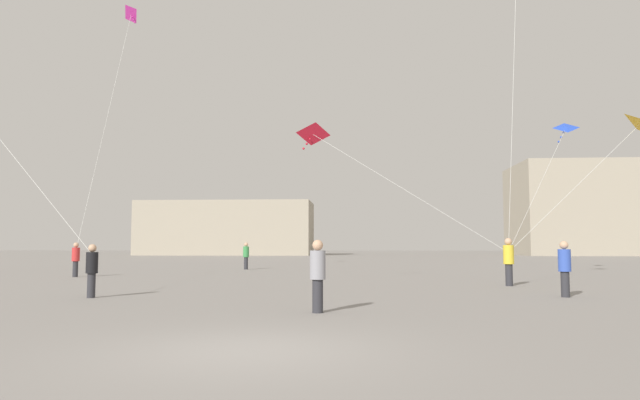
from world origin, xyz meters
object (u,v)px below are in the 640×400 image
(kite_amber_delta, at_px, (639,125))
(building_left_hall, at_px, (227,229))
(person_in_yellow, at_px, (509,260))
(person_in_black, at_px, (92,268))
(person_in_blue, at_px, (565,266))
(kite_crimson_delta, at_px, (316,137))
(kite_cobalt_delta, at_px, (564,131))
(building_centre_hall, at_px, (573,210))
(person_in_grey, at_px, (318,273))
(person_in_green, at_px, (246,255))
(person_in_red, at_px, (76,258))
(kite_magenta_delta, at_px, (131,19))

(kite_amber_delta, height_order, building_left_hall, building_left_hall)
(person_in_yellow, xyz_separation_m, kite_amber_delta, (5.42, 0.58, 5.35))
(person_in_black, distance_m, person_in_blue, 14.43)
(kite_crimson_delta, bearing_deg, person_in_yellow, -9.14)
(kite_cobalt_delta, bearing_deg, kite_amber_delta, -77.08)
(building_left_hall, relative_size, building_centre_hall, 1.52)
(person_in_grey, xyz_separation_m, kite_cobalt_delta, (11.08, 14.89, 6.22))
(person_in_black, relative_size, kite_amber_delta, 0.26)
(person_in_grey, bearing_deg, kite_amber_delta, -61.06)
(kite_amber_delta, xyz_separation_m, building_left_hall, (-31.97, 65.58, -2.22))
(person_in_green, bearing_deg, kite_amber_delta, 97.02)
(kite_cobalt_delta, bearing_deg, person_in_grey, -126.66)
(person_in_red, bearing_deg, person_in_grey, 164.05)
(person_in_black, xyz_separation_m, building_left_hall, (-12.62, 72.09, 3.27))
(person_in_green, bearing_deg, person_in_yellow, 86.10)
(kite_amber_delta, xyz_separation_m, kite_crimson_delta, (-13.04, 0.65, -0.18))
(person_in_blue, relative_size, kite_amber_delta, 0.28)
(person_in_yellow, bearing_deg, person_in_grey, -59.18)
(person_in_red, bearing_deg, person_in_black, 150.31)
(building_centre_hall, bearing_deg, person_in_blue, -110.24)
(person_in_red, height_order, person_in_grey, person_in_grey)
(building_left_hall, distance_m, building_centre_hall, 54.13)
(person_in_green, relative_size, kite_crimson_delta, 0.21)
(person_in_red, bearing_deg, person_in_blue, -174.07)
(person_in_black, bearing_deg, kite_cobalt_delta, -168.83)
(person_in_blue, bearing_deg, person_in_yellow, 32.74)
(person_in_red, relative_size, kite_cobalt_delta, 0.27)
(kite_cobalt_delta, bearing_deg, person_in_black, -147.62)
(person_in_black, height_order, kite_crimson_delta, kite_crimson_delta)
(person_in_yellow, distance_m, kite_magenta_delta, 26.44)
(kite_magenta_delta, distance_m, building_left_hall, 57.41)
(person_in_green, relative_size, person_in_yellow, 0.94)
(building_left_hall, bearing_deg, person_in_grey, -75.34)
(person_in_blue, bearing_deg, kite_crimson_delta, 80.65)
(kite_crimson_delta, distance_m, building_left_hall, 67.66)
(person_in_black, bearing_deg, person_in_red, -82.16)
(person_in_black, height_order, person_in_yellow, person_in_yellow)
(person_in_blue, bearing_deg, person_in_green, 62.95)
(kite_magenta_delta, xyz_separation_m, building_centre_hall, (47.16, 58.18, -8.31))
(kite_amber_delta, bearing_deg, person_in_yellow, -173.91)
(person_in_red, relative_size, kite_crimson_delta, 0.20)
(building_left_hall, bearing_deg, kite_cobalt_delta, -63.03)
(person_in_blue, height_order, person_in_yellow, person_in_yellow)
(building_centre_hall, bearing_deg, kite_cobalt_delta, -110.25)
(kite_crimson_delta, bearing_deg, person_in_blue, -36.51)
(person_in_black, height_order, building_left_hall, building_left_hall)
(kite_cobalt_delta, height_order, building_left_hall, building_left_hall)
(person_in_grey, height_order, kite_crimson_delta, kite_crimson_delta)
(person_in_green, bearing_deg, person_in_blue, 78.95)
(person_in_black, distance_m, person_in_grey, 7.86)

